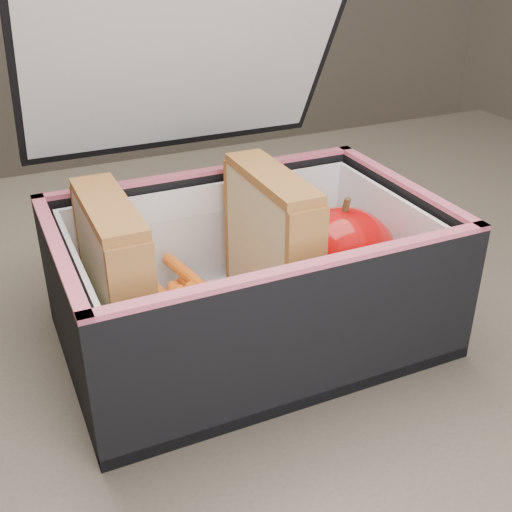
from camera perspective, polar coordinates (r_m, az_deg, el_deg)
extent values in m
cube|color=brown|center=(0.56, 0.29, -5.41)|extent=(1.20, 0.80, 0.03)
cube|color=#382D26|center=(1.28, 16.37, -5.62)|extent=(0.05, 0.05, 0.72)
cube|color=black|center=(0.56, -6.57, 16.26)|extent=(0.27, 0.09, 0.16)
cube|color=tan|center=(0.45, -13.42, -2.57)|extent=(0.01, 0.10, 0.11)
cube|color=#BC5D64|center=(0.46, -12.28, -2.81)|extent=(0.01, 0.10, 0.10)
cube|color=tan|center=(0.45, -11.25, -2.11)|extent=(0.01, 0.10, 0.11)
cube|color=brown|center=(0.43, -13.11, 4.28)|extent=(0.03, 0.11, 0.01)
cube|color=tan|center=(0.48, 0.39, 0.42)|extent=(0.01, 0.10, 0.11)
cube|color=#BC5D64|center=(0.49, 1.34, 0.17)|extent=(0.01, 0.10, 0.10)
cube|color=tan|center=(0.49, 2.29, 0.83)|extent=(0.01, 0.10, 0.11)
cube|color=brown|center=(0.46, 1.43, 6.99)|extent=(0.03, 0.11, 0.01)
cylinder|color=#EA5A0A|center=(0.50, -3.96, -5.41)|extent=(0.01, 0.08, 0.01)
cylinder|color=#EA5A0A|center=(0.49, -6.93, -4.80)|extent=(0.02, 0.08, 0.01)
cylinder|color=#EA5A0A|center=(0.45, -6.13, -5.58)|extent=(0.02, 0.08, 0.01)
cylinder|color=#EA5A0A|center=(0.48, -4.03, -6.27)|extent=(0.02, 0.08, 0.01)
cylinder|color=#EA5A0A|center=(0.48, -6.80, -5.06)|extent=(0.03, 0.08, 0.01)
cylinder|color=#EA5A0A|center=(0.46, -3.93, -5.03)|extent=(0.02, 0.08, 0.01)
cylinder|color=#EA5A0A|center=(0.49, -6.71, -5.84)|extent=(0.02, 0.08, 0.01)
cylinder|color=#EA5A0A|center=(0.45, -5.67, -7.26)|extent=(0.03, 0.08, 0.01)
cylinder|color=#EA5A0A|center=(0.50, -5.72, -2.01)|extent=(0.02, 0.08, 0.01)
cylinder|color=#EA5A0A|center=(0.51, -5.19, -4.36)|extent=(0.01, 0.08, 0.01)
cube|color=white|center=(0.53, 6.80, -3.73)|extent=(0.10, 0.10, 0.01)
ellipsoid|color=maroon|center=(0.50, 7.69, -0.05)|extent=(0.10, 0.10, 0.08)
cylinder|color=#49311A|center=(0.48, 8.01, 4.40)|extent=(0.01, 0.01, 0.01)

